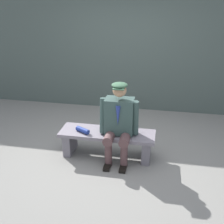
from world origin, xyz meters
TOP-DOWN VIEW (x-y plane):
  - ground_plane at (0.00, 0.00)m, footprint 30.00×30.00m
  - bench at (0.00, 0.00)m, footprint 1.50×0.46m
  - seated_man at (-0.19, 0.06)m, footprint 0.60×0.60m
  - rolled_magazine at (0.38, 0.08)m, footprint 0.25×0.18m
  - stadium_wall at (0.00, -2.18)m, footprint 12.00×0.24m

SIDE VIEW (x-z plane):
  - ground_plane at x=0.00m, z-range 0.00..0.00m
  - bench at x=0.00m, z-range 0.08..0.50m
  - rolled_magazine at x=0.38m, z-range 0.42..0.50m
  - seated_man at x=-0.19m, z-range 0.05..1.30m
  - stadium_wall at x=0.00m, z-range 0.00..2.50m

